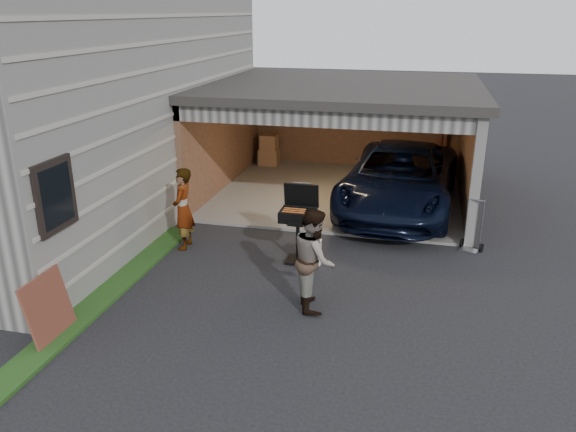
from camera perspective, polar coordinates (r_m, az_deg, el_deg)
name	(u,v)px	position (r m, az deg, el deg)	size (l,w,h in m)	color
ground	(234,307)	(9.41, -5.51, -9.21)	(80.00, 80.00, 0.00)	black
house	(44,94)	(14.76, -23.53, 11.34)	(7.00, 11.00, 5.50)	#474744
groundcover_strip	(78,320)	(9.56, -20.59, -9.82)	(0.50, 8.00, 0.06)	#193814
garage	(344,122)	(14.90, 5.67, 9.51)	(6.80, 6.30, 2.90)	#605E59
minivan	(400,181)	(13.76, 11.27, 3.53)	(2.50, 5.42, 1.51)	black
woman	(183,209)	(11.50, -10.61, 0.73)	(0.61, 0.40, 1.68)	#CADBFE
man	(314,259)	(9.04, 2.66, -4.38)	(0.82, 0.64, 1.70)	#412019
bbq_grill	(298,218)	(10.66, 1.06, -0.20)	(0.67, 0.59, 1.50)	black
propane_tank	(313,252)	(10.78, 2.52, -3.64)	(0.34, 0.34, 0.50)	white
plywood_panel	(48,308)	(9.05, -23.17, -8.60)	(0.04, 0.90, 1.01)	#5B2B1F
hand_truck	(471,241)	(11.98, 18.12, -2.40)	(0.50, 0.46, 1.09)	slate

